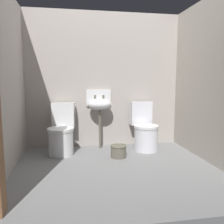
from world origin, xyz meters
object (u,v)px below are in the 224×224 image
object	(u,v)px
sink	(100,104)
toilet_right	(144,130)
toilet_left	(62,133)
bucket	(118,151)

from	to	relation	value
sink	toilet_right	bearing A→B (deg)	-14.51
toilet_left	bucket	size ratio (longest dim) A/B	3.16
toilet_left	toilet_right	xyz separation A→B (m)	(1.35, -0.00, 0.00)
toilet_right	bucket	size ratio (longest dim) A/B	3.16
toilet_left	sink	distance (m)	0.78
sink	bucket	bearing A→B (deg)	-68.00
toilet_right	sink	distance (m)	0.87
toilet_left	bucket	world-z (taller)	toilet_left
toilet_left	bucket	bearing A→B (deg)	165.26
sink	bucket	xyz separation A→B (m)	(0.22, -0.54, -0.66)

